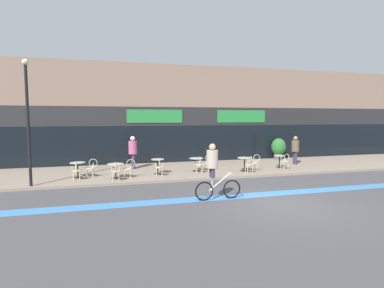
# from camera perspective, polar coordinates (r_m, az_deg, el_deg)

# --- Properties ---
(ground_plane) EXTENTS (120.00, 120.00, 0.00)m
(ground_plane) POSITION_cam_1_polar(r_m,az_deg,el_deg) (11.17, 16.62, -10.93)
(ground_plane) COLOR #424244
(sidewalk_slab) EXTENTS (40.00, 5.50, 0.12)m
(sidewalk_slab) POSITION_cam_1_polar(r_m,az_deg,el_deg) (17.58, 4.07, -4.71)
(sidewalk_slab) COLOR gray
(sidewalk_slab) RESTS_ON ground
(storefront_facade) EXTENTS (40.00, 4.06, 6.44)m
(storefront_facade) POSITION_cam_1_polar(r_m,az_deg,el_deg) (21.84, 0.03, 5.49)
(storefront_facade) COLOR #7F6656
(storefront_facade) RESTS_ON ground
(bike_lane_stripe) EXTENTS (36.00, 0.70, 0.01)m
(bike_lane_stripe) POSITION_cam_1_polar(r_m,az_deg,el_deg) (12.33, 13.19, -9.32)
(bike_lane_stripe) COLOR #3D7AB7
(bike_lane_stripe) RESTS_ON ground
(bistro_table_0) EXTENTS (0.72, 0.72, 0.75)m
(bistro_table_0) POSITION_cam_1_polar(r_m,az_deg,el_deg) (15.57, -20.95, -4.07)
(bistro_table_0) COLOR black
(bistro_table_0) RESTS_ON sidewalk_slab
(bistro_table_1) EXTENTS (0.77, 0.77, 0.71)m
(bistro_table_1) POSITION_cam_1_polar(r_m,az_deg,el_deg) (14.86, -14.35, -4.42)
(bistro_table_1) COLOR black
(bistro_table_1) RESTS_ON sidewalk_slab
(bistro_table_2) EXTENTS (0.67, 0.67, 0.78)m
(bistro_table_2) POSITION_cam_1_polar(r_m,az_deg,el_deg) (15.61, -6.56, -3.70)
(bistro_table_2) COLOR black
(bistro_table_2) RESTS_ON sidewalk_slab
(bistro_table_3) EXTENTS (0.77, 0.77, 0.72)m
(bistro_table_3) POSITION_cam_1_polar(r_m,az_deg,el_deg) (16.30, 0.83, -3.40)
(bistro_table_3) COLOR black
(bistro_table_3) RESTS_ON sidewalk_slab
(bistro_table_4) EXTENTS (0.78, 0.78, 0.74)m
(bistro_table_4) POSITION_cam_1_polar(r_m,az_deg,el_deg) (16.55, 9.98, -3.29)
(bistro_table_4) COLOR black
(bistro_table_4) RESTS_ON sidewalk_slab
(bistro_table_5) EXTENTS (0.61, 0.61, 0.72)m
(bistro_table_5) POSITION_cam_1_polar(r_m,az_deg,el_deg) (18.16, 16.31, -2.78)
(bistro_table_5) COLOR black
(bistro_table_5) RESTS_ON sidewalk_slab
(cafe_chair_0_near) EXTENTS (0.41, 0.58, 0.90)m
(cafe_chair_0_near) POSITION_cam_1_polar(r_m,az_deg,el_deg) (14.96, -21.18, -4.52)
(cafe_chair_0_near) COLOR beige
(cafe_chair_0_near) RESTS_ON sidewalk_slab
(cafe_chair_0_side) EXTENTS (0.59, 0.42, 0.90)m
(cafe_chair_0_side) POSITION_cam_1_polar(r_m,az_deg,el_deg) (15.52, -18.64, -4.11)
(cafe_chair_0_side) COLOR beige
(cafe_chair_0_side) RESTS_ON sidewalk_slab
(cafe_chair_1_near) EXTENTS (0.43, 0.59, 0.90)m
(cafe_chair_1_near) POSITION_cam_1_polar(r_m,az_deg,el_deg) (14.24, -14.33, -4.80)
(cafe_chair_1_near) COLOR beige
(cafe_chair_1_near) RESTS_ON sidewalk_slab
(cafe_chair_1_side) EXTENTS (0.58, 0.42, 0.90)m
(cafe_chair_1_side) POSITION_cam_1_polar(r_m,az_deg,el_deg) (14.87, -11.93, -4.34)
(cafe_chair_1_side) COLOR beige
(cafe_chair_1_side) RESTS_ON sidewalk_slab
(cafe_chair_2_near) EXTENTS (0.45, 0.60, 0.90)m
(cafe_chair_2_near) POSITION_cam_1_polar(r_m,az_deg,el_deg) (15.01, -6.24, -4.18)
(cafe_chair_2_near) COLOR beige
(cafe_chair_2_near) RESTS_ON sidewalk_slab
(cafe_chair_3_near) EXTENTS (0.44, 0.60, 0.90)m
(cafe_chair_3_near) POSITION_cam_1_polar(r_m,az_deg,el_deg) (15.71, 1.42, -3.74)
(cafe_chair_3_near) COLOR beige
(cafe_chair_3_near) RESTS_ON sidewalk_slab
(cafe_chair_3_side) EXTENTS (0.60, 0.44, 0.90)m
(cafe_chair_3_side) POSITION_cam_1_polar(r_m,az_deg,el_deg) (16.47, 2.93, -3.33)
(cafe_chair_3_side) COLOR beige
(cafe_chair_3_side) RESTS_ON sidewalk_slab
(cafe_chair_4_near) EXTENTS (0.41, 0.58, 0.90)m
(cafe_chair_4_near) POSITION_cam_1_polar(r_m,az_deg,el_deg) (16.00, 10.93, -3.66)
(cafe_chair_4_near) COLOR beige
(cafe_chair_4_near) RESTS_ON sidewalk_slab
(cafe_chair_4_side) EXTENTS (0.58, 0.40, 0.90)m
(cafe_chair_4_side) POSITION_cam_1_polar(r_m,az_deg,el_deg) (16.83, 11.91, -3.25)
(cafe_chair_4_side) COLOR beige
(cafe_chair_4_side) RESTS_ON sidewalk_slab
(cafe_chair_5_near) EXTENTS (0.44, 0.59, 0.90)m
(cafe_chair_5_near) POSITION_cam_1_polar(r_m,az_deg,el_deg) (17.64, 17.40, -3.00)
(cafe_chair_5_near) COLOR beige
(cafe_chair_5_near) RESTS_ON sidewalk_slab
(planter_pot) EXTENTS (1.02, 1.02, 1.47)m
(planter_pot) POSITION_cam_1_polar(r_m,az_deg,el_deg) (21.91, 16.16, -0.74)
(planter_pot) COLOR #4C4C51
(planter_pot) RESTS_ON sidewalk_slab
(lamp_post) EXTENTS (0.26, 0.26, 5.33)m
(lamp_post) POSITION_cam_1_polar(r_m,az_deg,el_deg) (14.33, -28.82, 5.04)
(lamp_post) COLOR black
(lamp_post) RESTS_ON sidewalk_slab
(cyclist_0) EXTENTS (1.81, 0.49, 2.09)m
(cyclist_0) POSITION_cam_1_polar(r_m,az_deg,el_deg) (11.03, 4.23, -4.67)
(cyclist_0) COLOR black
(cyclist_0) RESTS_ON ground
(pedestrian_near_end) EXTENTS (0.47, 0.47, 1.76)m
(pedestrian_near_end) POSITION_cam_1_polar(r_m,az_deg,el_deg) (19.79, 19.07, -0.65)
(pedestrian_near_end) COLOR #382D47
(pedestrian_near_end) RESTS_ON sidewalk_slab
(pedestrian_far_end) EXTENTS (0.60, 0.60, 1.87)m
(pedestrian_far_end) POSITION_cam_1_polar(r_m,az_deg,el_deg) (17.37, -11.20, -1.02)
(pedestrian_far_end) COLOR #382D47
(pedestrian_far_end) RESTS_ON sidewalk_slab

